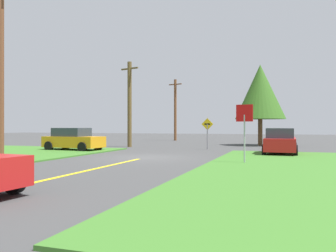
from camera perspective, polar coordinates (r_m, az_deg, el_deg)
The scene contains 10 objects.
ground_plane at distance 19.54m, azimuth -3.62°, elevation -5.15°, with size 120.00×120.00×0.00m, color #404040.
lane_stripe_center at distance 12.54m, azimuth -17.65°, elevation -7.99°, with size 0.20×14.00×0.01m, color yellow.
stop_sign at distance 16.37m, azimuth 12.37°, elevation 0.65°, with size 0.77×0.18×2.74m.
car_on_crossroad at distance 22.65m, azimuth 17.85°, elevation -2.40°, with size 2.01×4.45×1.62m.
parked_car_near_building at distance 25.61m, azimuth -15.23°, elevation -2.13°, with size 4.43×2.34×1.62m.
utility_pole_near at distance 18.26m, azimuth -25.67°, elevation 9.63°, with size 1.80×0.32×9.40m.
utility_pole_mid at distance 29.46m, azimuth -6.29°, elevation 3.69°, with size 1.76×0.65×7.14m.
utility_pole_far at distance 42.43m, azimuth 1.20°, elevation 2.77°, with size 1.76×0.64×7.42m.
direction_sign at distance 26.22m, azimuth 6.44°, elevation -0.65°, with size 0.90×0.13×2.35m.
oak_tree_left at distance 32.77m, azimuth 14.82°, elevation 5.40°, with size 4.48×4.48×7.32m.
Camera 1 is at (7.32, -18.03, 1.74)m, focal length 37.35 mm.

